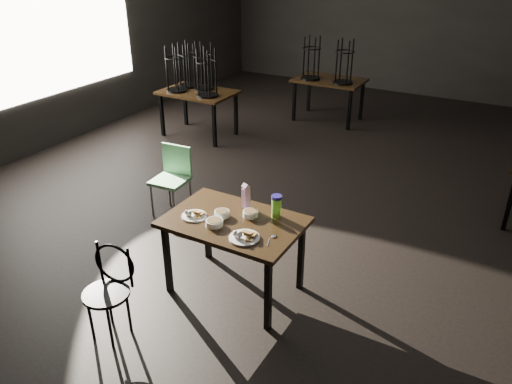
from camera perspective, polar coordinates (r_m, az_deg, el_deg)
The scene contains 14 objects.
room at distance 5.04m, azimuth 12.01°, elevation 19.32°, with size 12.00×12.04×3.22m.
main_table at distance 4.42m, azimuth -2.56°, elevation -4.11°, with size 1.20×0.80×0.75m.
plate_left at distance 4.46m, azimuth -7.14°, elevation -2.59°, with size 0.22×0.22×0.07m.
plate_right at distance 4.11m, azimuth -1.38°, elevation -5.07°, with size 0.26×0.26×0.08m.
bowl_near at distance 4.43m, azimuth -3.92°, elevation -2.46°, with size 0.13×0.13×0.05m.
bowl_far at distance 4.42m, azimuth -0.63°, elevation -2.45°, with size 0.14×0.14×0.05m.
bowl_big at distance 4.30m, azimuth -4.78°, elevation -3.50°, with size 0.15×0.15×0.05m.
juice_carton at distance 4.53m, azimuth -1.16°, elevation -0.52°, with size 0.08×0.08×0.24m.
water_bottle at distance 4.38m, azimuth 2.35°, elevation -1.61°, with size 0.10×0.10×0.21m.
spoon at distance 4.13m, azimuth 1.97°, elevation -5.16°, with size 0.05×0.19×0.01m.
bentwood_chair at distance 4.24m, azimuth -16.36°, elevation -10.10°, with size 0.40×0.39×0.79m.
school_chair at distance 5.90m, azimuth -9.50°, elevation 2.02°, with size 0.41×0.41×0.83m.
bg_table_left at distance 8.30m, azimuth -6.84°, elevation 11.73°, with size 1.20×0.80×1.48m.
bg_table_far at distance 9.05m, azimuth 8.31°, elevation 12.61°, with size 1.20×0.80×1.48m.
Camera 1 is at (1.49, -4.75, 2.95)m, focal length 35.00 mm.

